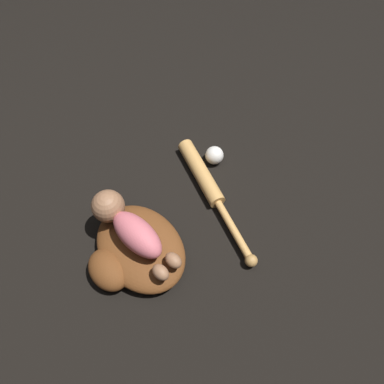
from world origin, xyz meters
name	(u,v)px	position (x,y,z in m)	size (l,w,h in m)	color
ground_plane	(130,250)	(0.00, 0.00, 0.00)	(6.00, 6.00, 0.00)	black
baseball_glove	(135,251)	(-0.03, -0.02, 0.04)	(0.41, 0.37, 0.09)	brown
baby_figure	(128,225)	(0.02, -0.02, 0.14)	(0.35, 0.22, 0.11)	#D16670
baseball_bat	(207,184)	(0.14, -0.34, 0.03)	(0.56, 0.08, 0.06)	tan
baseball	(214,155)	(0.25, -0.41, 0.04)	(0.07, 0.07, 0.07)	white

